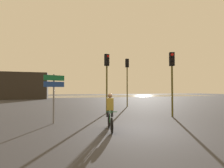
{
  "coord_description": "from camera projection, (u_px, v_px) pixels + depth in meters",
  "views": [
    {
      "loc": [
        -3.2,
        -7.22,
        1.79
      ],
      "look_at": [
        0.5,
        5.0,
        2.2
      ],
      "focal_mm": 28.0,
      "sensor_mm": 36.0,
      "label": 1
    }
  ],
  "objects": [
    {
      "name": "distant_building",
      "position": [
        25.0,
        86.0,
        33.36
      ],
      "size": [
        8.22,
        4.0,
        5.01
      ],
      "primitive_type": "cube",
      "color": "#2D2823",
      "rests_on": "ground"
    },
    {
      "name": "traffic_light_far_right",
      "position": [
        127.0,
        74.0,
        18.42
      ],
      "size": [
        0.35,
        0.37,
        5.04
      ],
      "rotation": [
        0.0,
        0.0,
        3.27
      ],
      "color": "#4C4719",
      "rests_on": "ground"
    },
    {
      "name": "ground_plane",
      "position": [
        134.0,
        130.0,
        7.77
      ],
      "size": [
        120.0,
        120.0,
        0.0
      ],
      "primitive_type": "plane",
      "color": "#333338"
    },
    {
      "name": "direction_sign_post",
      "position": [
        54.0,
        90.0,
        9.2
      ],
      "size": [
        1.03,
        0.45,
        2.6
      ],
      "rotation": [
        0.0,
        0.0,
        3.53
      ],
      "color": "slate",
      "rests_on": "ground"
    },
    {
      "name": "traffic_light_near_right",
      "position": [
        172.0,
        72.0,
        11.56
      ],
      "size": [
        0.39,
        0.41,
        4.27
      ],
      "rotation": [
        0.0,
        0.0,
        2.73
      ],
      "color": "#4C4719",
      "rests_on": "ground"
    },
    {
      "name": "cyclist",
      "position": [
        110.0,
        112.0,
        7.66
      ],
      "size": [
        0.49,
        1.69,
        1.62
      ],
      "rotation": [
        0.0,
        0.0,
        2.98
      ],
      "color": "black",
      "rests_on": "ground"
    },
    {
      "name": "water_strip",
      "position": [
        72.0,
        96.0,
        45.6
      ],
      "size": [
        80.0,
        16.0,
        0.01
      ],
      "primitive_type": "cube",
      "color": "slate",
      "rests_on": "ground"
    },
    {
      "name": "traffic_light_center",
      "position": [
        107.0,
        72.0,
        13.3
      ],
      "size": [
        0.4,
        0.42,
        4.5
      ],
      "rotation": [
        0.0,
        0.0,
        3.67
      ],
      "color": "#4C4719",
      "rests_on": "ground"
    }
  ]
}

